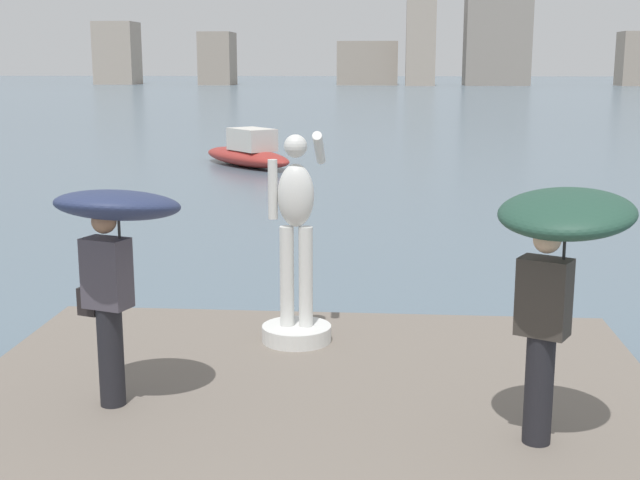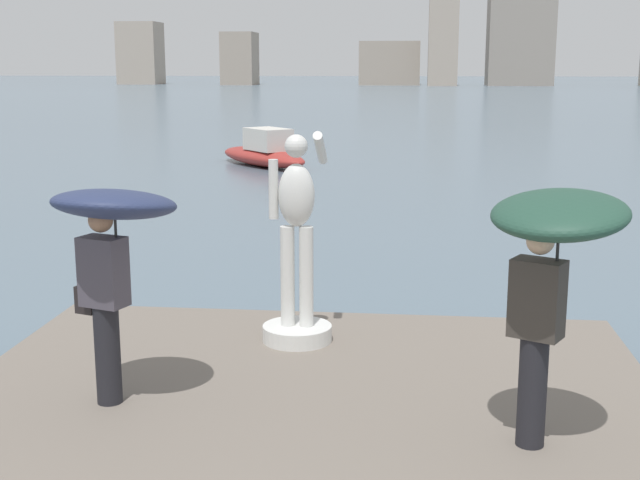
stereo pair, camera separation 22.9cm
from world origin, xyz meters
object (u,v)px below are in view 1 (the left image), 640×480
Objects in this scene: boat_near at (248,153)px; statue_white_figure at (296,264)px; onlooker_right at (559,246)px; onlooker_left at (115,234)px.

statue_white_figure is at bearing -79.13° from boat_near.
onlooker_right is 22.21m from boat_near.
onlooker_left is 0.96× the size of onlooker_right.
onlooker_right is at bearing -74.61° from boat_near.
statue_white_figure is 3.32m from onlooker_right.
onlooker_left reaches higher than boat_near.
boat_near is at bearing 105.39° from onlooker_right.
onlooker_left is 0.44× the size of boat_near.
onlooker_left is 21.05m from boat_near.
statue_white_figure is 1.14× the size of onlooker_left.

